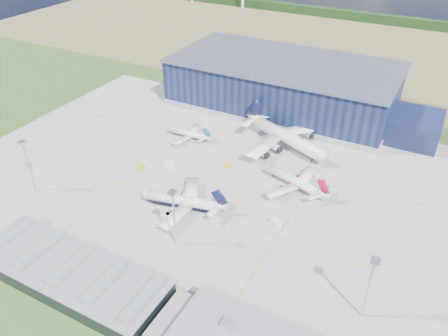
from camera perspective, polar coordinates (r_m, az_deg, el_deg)
ground at (r=181.08m, az=-3.68°, el=-3.10°), size 600.00×600.00×0.00m
apron at (r=188.00m, az=-2.10°, el=-1.50°), size 220.00×160.00×0.08m
farmland at (r=367.88m, az=14.98°, el=15.22°), size 600.00×220.00×0.01m
treeline at (r=442.48m, az=17.93°, el=18.26°), size 600.00×8.00×8.00m
hangar at (r=249.65m, az=8.30°, el=10.40°), size 145.00×62.00×26.10m
glass_concourse at (r=148.00m, az=-18.41°, el=-13.31°), size 78.00×23.00×8.60m
light_mast_west at (r=190.47m, az=-24.40°, el=1.22°), size 2.60×2.60×23.00m
light_mast_center at (r=147.54m, az=-6.59°, el=-5.43°), size 2.60×2.60×23.00m
light_mast_east at (r=130.65m, az=18.60°, el=-13.59°), size 2.60×2.60×23.00m
airliner_navy at (r=169.37m, az=-5.70°, el=-3.67°), size 42.47×41.88×11.66m
airliner_red at (r=182.60m, az=9.05°, el=-1.08°), size 41.27×40.80×10.78m
airliner_widebody at (r=208.64m, az=8.26°, el=4.72°), size 69.77×69.18×17.35m
airliner_regional at (r=217.70m, az=-4.84°, el=4.87°), size 25.80×25.27×8.18m
gse_tug_a at (r=198.83m, az=-10.98°, el=0.22°), size 3.72×4.23×1.51m
gse_tug_b at (r=148.92m, az=-10.21°, el=-13.07°), size 2.17×3.15×1.34m
gse_van_a at (r=197.48m, az=-7.18°, el=0.51°), size 5.62×2.99×2.35m
gse_cart_a at (r=193.34m, az=12.06°, el=-1.02°), size 2.33×3.07×1.21m
gse_van_b at (r=164.70m, az=6.74°, el=-7.10°), size 5.21×4.35×2.19m
gse_tug_c at (r=195.91m, az=0.49°, el=0.36°), size 3.02×3.95×1.53m
gse_cart_b at (r=223.28m, az=7.54°, el=4.45°), size 3.51×3.30×1.27m
airstair at (r=177.71m, az=-23.44°, el=-6.39°), size 2.91×5.68×3.47m
car_b at (r=169.45m, az=-7.14°, el=-6.04°), size 3.48×2.05×1.08m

